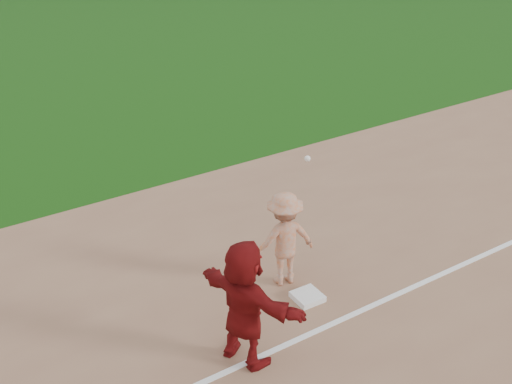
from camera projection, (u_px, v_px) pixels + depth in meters
ground at (306, 297)px, 10.56m from camera, size 160.00×160.00×0.00m
foul_line at (337, 322)px, 9.96m from camera, size 60.00×0.10×0.01m
first_base at (307, 297)px, 10.45m from camera, size 0.46×0.46×0.10m
base_runner at (245, 304)px, 8.79m from camera, size 1.08×1.89×1.94m
first_base_play at (284, 239)px, 10.55m from camera, size 1.19×0.83×2.44m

